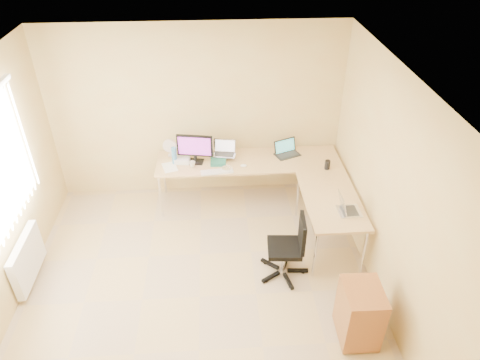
{
  "coord_description": "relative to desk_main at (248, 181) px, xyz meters",
  "views": [
    {
      "loc": [
        0.25,
        -3.53,
        4.06
      ],
      "look_at": [
        0.55,
        1.1,
        0.9
      ],
      "focal_mm": 32.83,
      "sensor_mm": 36.0,
      "label": 1
    }
  ],
  "objects": [
    {
      "name": "desk_fan",
      "position": [
        -1.13,
        0.2,
        0.5
      ],
      "size": [
        0.24,
        0.24,
        0.26
      ],
      "primitive_type": "cylinder",
      "rotation": [
        0.0,
        0.0,
        -0.17
      ],
      "color": "beige",
      "rests_on": "desk_main"
    },
    {
      "name": "laptop_black",
      "position": [
        0.58,
        0.11,
        0.48
      ],
      "size": [
        0.42,
        0.37,
        0.22
      ],
      "primitive_type": "cube",
      "rotation": [
        0.0,
        0.0,
        0.39
      ],
      "color": "black",
      "rests_on": "desk_main"
    },
    {
      "name": "cd_stack",
      "position": [
        -0.33,
        -0.23,
        0.38
      ],
      "size": [
        0.17,
        0.17,
        0.03
      ],
      "primitive_type": "cylinder",
      "rotation": [
        0.0,
        0.0,
        0.29
      ],
      "color": "white",
      "rests_on": "desk_main"
    },
    {
      "name": "wall_back",
      "position": [
        -0.72,
        0.4,
        0.93
      ],
      "size": [
        4.5,
        0.0,
        4.5
      ],
      "primitive_type": "plane",
      "rotation": [
        1.57,
        0.0,
        0.0
      ],
      "color": "tan",
      "rests_on": "ground"
    },
    {
      "name": "ceiling",
      "position": [
        -0.72,
        -1.85,
        2.24
      ],
      "size": [
        4.5,
        4.5,
        0.0
      ],
      "primitive_type": "plane",
      "rotation": [
        3.14,
        0.0,
        0.0
      ],
      "color": "white",
      "rests_on": "ground"
    },
    {
      "name": "black_cup",
      "position": [
        1.08,
        -0.3,
        0.43
      ],
      "size": [
        0.08,
        0.08,
        0.13
      ],
      "primitive_type": "cylinder",
      "rotation": [
        0.0,
        0.0,
        0.1
      ],
      "color": "black",
      "rests_on": "desk_main"
    },
    {
      "name": "office_chair",
      "position": [
        0.31,
        -1.52,
        0.14
      ],
      "size": [
        0.56,
        0.56,
        0.86
      ],
      "primitive_type": "cube",
      "rotation": [
        0.0,
        0.0,
        -0.08
      ],
      "color": "black",
      "rests_on": "ground"
    },
    {
      "name": "desk_return",
      "position": [
        0.98,
        -1.0,
        0.0
      ],
      "size": [
        0.7,
        1.3,
        0.73
      ],
      "primitive_type": "cube",
      "color": "tan",
      "rests_on": "ground"
    },
    {
      "name": "laptop_return",
      "position": [
        1.13,
        -1.27,
        0.47
      ],
      "size": [
        0.32,
        0.26,
        0.21
      ],
      "primitive_type": "cube",
      "rotation": [
        0.0,
        0.0,
        1.59
      ],
      "color": "silver",
      "rests_on": "desk_return"
    },
    {
      "name": "mouse",
      "position": [
        -0.09,
        -0.17,
        0.38
      ],
      "size": [
        0.11,
        0.08,
        0.03
      ],
      "primitive_type": "ellipsoid",
      "rotation": [
        0.0,
        0.0,
        0.21
      ],
      "color": "white",
      "rests_on": "desk_main"
    },
    {
      "name": "cabinet",
      "position": [
        0.96,
        -2.49,
        -0.01
      ],
      "size": [
        0.4,
        0.49,
        0.67
      ],
      "primitive_type": "cube",
      "rotation": [
        0.0,
        0.0,
        -0.02
      ],
      "color": "olive",
      "rests_on": "ground"
    },
    {
      "name": "radiator",
      "position": [
        -2.75,
        -1.45,
        -0.02
      ],
      "size": [
        0.09,
        0.8,
        0.55
      ],
      "primitive_type": "cube",
      "color": "white",
      "rests_on": "ground"
    },
    {
      "name": "wall_right",
      "position": [
        1.38,
        -1.85,
        0.93
      ],
      "size": [
        0.0,
        4.5,
        4.5
      ],
      "primitive_type": "plane",
      "rotation": [
        1.57,
        0.0,
        -1.57
      ],
      "color": "tan",
      "rests_on": "ground"
    },
    {
      "name": "keyboard",
      "position": [
        -0.46,
        -0.29,
        0.38
      ],
      "size": [
        0.46,
        0.18,
        0.02
      ],
      "primitive_type": "cube",
      "rotation": [
        0.0,
        0.0,
        0.13
      ],
      "color": "silver",
      "rests_on": "desk_main"
    },
    {
      "name": "white_box",
      "position": [
        -0.95,
        0.0,
        0.4
      ],
      "size": [
        0.22,
        0.17,
        0.08
      ],
      "primitive_type": "cube",
      "rotation": [
        0.0,
        0.0,
        -0.1
      ],
      "color": "silver",
      "rests_on": "desk_main"
    },
    {
      "name": "mug",
      "position": [
        -0.81,
        -0.13,
        0.41
      ],
      "size": [
        0.09,
        0.09,
        0.08
      ],
      "primitive_type": "imported",
      "rotation": [
        0.0,
        0.0,
        -0.07
      ],
      "color": "beige",
      "rests_on": "desk_main"
    },
    {
      "name": "papers",
      "position": [
        -1.13,
        -0.12,
        0.37
      ],
      "size": [
        0.25,
        0.31,
        0.01
      ],
      "primitive_type": "cube",
      "rotation": [
        0.0,
        0.0,
        0.29
      ],
      "color": "white",
      "rests_on": "desk_main"
    },
    {
      "name": "floor",
      "position": [
        -0.72,
        -1.85,
        -0.36
      ],
      "size": [
        4.5,
        4.5,
        0.0
      ],
      "primitive_type": "plane",
      "color": "tan",
      "rests_on": "ground"
    },
    {
      "name": "laptop_center",
      "position": [
        -0.35,
        0.09,
        0.52
      ],
      "size": [
        0.36,
        0.3,
        0.21
      ],
      "primitive_type": "cube",
      "rotation": [
        0.0,
        0.0,
        -0.18
      ],
      "color": "#A5A3B0",
      "rests_on": "desk_main"
    },
    {
      "name": "book_stack",
      "position": [
        -0.44,
        -0.0,
        0.39
      ],
      "size": [
        0.23,
        0.3,
        0.05
      ],
      "primitive_type": "cube",
      "rotation": [
        0.0,
        0.0,
        -0.04
      ],
      "color": "#195445",
      "rests_on": "desk_main"
    },
    {
      "name": "desk_main",
      "position": [
        0.0,
        0.0,
        0.0
      ],
      "size": [
        2.65,
        0.7,
        0.73
      ],
      "primitive_type": "cube",
      "color": "tan",
      "rests_on": "ground"
    },
    {
      "name": "monitor",
      "position": [
        -0.76,
        -0.0,
        0.58
      ],
      "size": [
        0.53,
        0.25,
        0.44
      ],
      "primitive_type": "cube",
      "rotation": [
        0.0,
        0.0,
        -0.17
      ],
      "color": "black",
      "rests_on": "desk_main"
    },
    {
      "name": "water_bottle",
      "position": [
        -1.06,
        -0.02,
        0.49
      ],
      "size": [
        0.09,
        0.09,
        0.26
      ],
      "primitive_type": "cylinder",
      "rotation": [
        0.0,
        0.0,
        0.35
      ],
      "color": "teal",
      "rests_on": "desk_main"
    }
  ]
}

